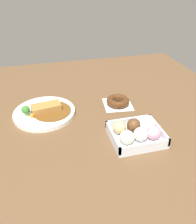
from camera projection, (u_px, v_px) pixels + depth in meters
ground_plane at (79, 131)px, 0.87m from camera, size 1.60×1.60×0.00m
curry_plate at (45, 112)px, 0.96m from camera, size 0.27×0.27×0.07m
donut_box at (135, 133)px, 0.82m from camera, size 0.19×0.16×0.06m
chocolate_ring_donut at (118, 101)px, 1.04m from camera, size 0.14×0.14×0.04m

